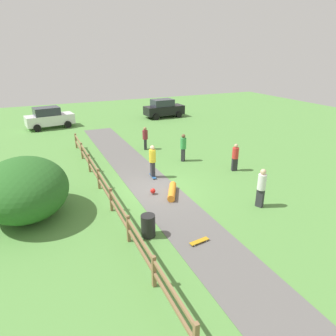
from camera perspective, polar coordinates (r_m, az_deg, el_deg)
The scene contains 14 objects.
ground_plane at distance 15.81m, azimuth -2.57°, elevation -4.02°, with size 60.00×60.00×0.00m, color #568E42.
asphalt_path at distance 15.81m, azimuth -2.57°, elevation -3.99°, with size 2.40×28.00×0.02m, color #605E5B.
wooden_fence at distance 14.87m, azimuth -11.96°, elevation -3.39°, with size 0.12×18.12×1.10m.
bush_large at distance 14.24m, azimuth -25.49°, elevation -3.53°, with size 3.64×4.36×2.57m, color #286023.
trash_bin at distance 11.90m, azimuth -3.77°, elevation -10.82°, with size 0.56×0.56×0.90m, color black.
skater_riding at distance 16.84m, azimuth -2.95°, elevation 1.58°, with size 0.41×0.81×1.89m.
skater_fallen at distance 15.10m, azimuth 0.50°, elevation -4.45°, with size 1.54×1.65×0.36m.
skateboard_loose at distance 11.72m, azimuth 5.93°, elevation -13.58°, with size 0.82×0.30×0.08m.
bystander_red at distance 18.33m, azimuth 12.58°, elevation 2.21°, with size 0.46×0.46×1.67m.
bystander_green at distance 19.51m, azimuth 2.90°, elevation 4.12°, with size 0.54×0.54×1.80m.
bystander_maroon at distance 21.93m, azimuth -4.33°, elevation 5.81°, with size 0.48×0.48×1.66m.
bystander_white at distance 14.32m, azimuth 17.24°, elevation -3.28°, with size 0.50×0.50×1.87m.
parked_car_white at distance 30.30m, azimuth -21.55°, elevation 8.85°, with size 4.40×2.46×1.92m.
parked_car_black at distance 32.92m, azimuth -0.83°, elevation 11.21°, with size 4.27×2.15×1.92m.
Camera 1 is at (-5.24, -13.29, 6.79)m, focal length 32.26 mm.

